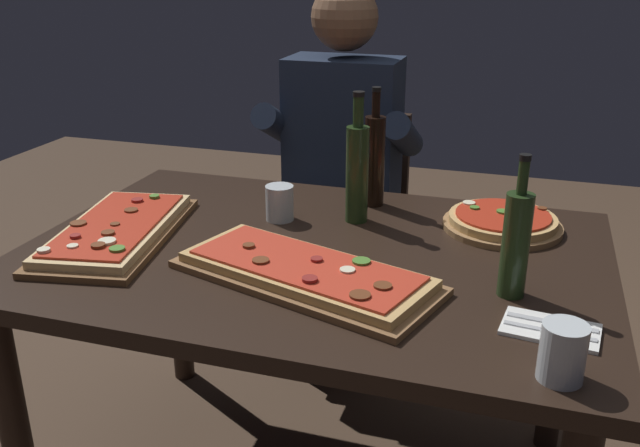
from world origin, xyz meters
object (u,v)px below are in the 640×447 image
(pizza_rectangular_front, at_px, (305,273))
(seated_diner, at_px, (339,162))
(diner_chair, at_px, (348,219))
(wine_bottle_dark, at_px, (516,242))
(dining_table, at_px, (314,285))
(vinegar_bottle_green, at_px, (357,170))
(tumbler_far_side, at_px, (280,203))
(pizza_rectangular_left, at_px, (117,230))
(tumbler_near_camera, at_px, (563,352))
(oil_bottle_amber, at_px, (374,159))
(pizza_round_far, at_px, (502,222))

(pizza_rectangular_front, distance_m, seated_diner, 0.92)
(pizza_rectangular_front, distance_m, diner_chair, 1.07)
(wine_bottle_dark, distance_m, diner_chair, 1.20)
(dining_table, bearing_deg, vinegar_bottle_green, 77.74)
(tumbler_far_side, bearing_deg, seated_diner, 89.55)
(pizza_rectangular_left, distance_m, diner_chair, 1.03)
(tumbler_near_camera, bearing_deg, dining_table, 145.20)
(tumbler_far_side, distance_m, seated_diner, 0.57)
(wine_bottle_dark, xyz_separation_m, oil_bottle_amber, (-0.41, 0.46, 0.02))
(dining_table, bearing_deg, tumbler_near_camera, -34.80)
(pizza_rectangular_front, height_order, tumbler_near_camera, tumbler_near_camera)
(pizza_rectangular_left, xyz_separation_m, seated_diner, (0.35, 0.81, -0.02))
(oil_bottle_amber, distance_m, tumbler_far_side, 0.30)
(wine_bottle_dark, xyz_separation_m, diner_chair, (-0.62, 0.95, -0.37))
(tumbler_near_camera, bearing_deg, seated_diner, 122.26)
(dining_table, relative_size, vinegar_bottle_green, 4.01)
(seated_diner, bearing_deg, tumbler_near_camera, -57.74)
(pizza_rectangular_left, bearing_deg, vinegar_bottle_green, 28.70)
(diner_chair, bearing_deg, wine_bottle_dark, -57.16)
(diner_chair, bearing_deg, dining_table, -80.29)
(dining_table, relative_size, oil_bottle_amber, 4.16)
(pizza_rectangular_left, relative_size, diner_chair, 0.65)
(pizza_round_far, height_order, tumbler_far_side, tumbler_far_side)
(tumbler_near_camera, relative_size, seated_diner, 0.08)
(pizza_round_far, height_order, tumbler_near_camera, tumbler_near_camera)
(wine_bottle_dark, height_order, tumbler_far_side, wine_bottle_dark)
(pizza_rectangular_front, bearing_deg, tumbler_far_side, 118.95)
(dining_table, xyz_separation_m, tumbler_near_camera, (0.57, -0.39, 0.15))
(oil_bottle_amber, xyz_separation_m, tumbler_far_side, (-0.21, -0.19, -0.09))
(pizza_rectangular_left, distance_m, wine_bottle_dark, 0.97)
(pizza_round_far, relative_size, seated_diner, 0.23)
(vinegar_bottle_green, relative_size, diner_chair, 0.40)
(pizza_rectangular_left, xyz_separation_m, pizza_round_far, (0.93, 0.36, -0.00))
(pizza_round_far, distance_m, vinegar_bottle_green, 0.40)
(pizza_rectangular_left, relative_size, oil_bottle_amber, 1.68)
(tumbler_far_side, bearing_deg, diner_chair, 89.63)
(vinegar_bottle_green, bearing_deg, tumbler_near_camera, -49.93)
(wine_bottle_dark, bearing_deg, tumbler_near_camera, -71.84)
(dining_table, distance_m, oil_bottle_amber, 0.43)
(pizza_rectangular_left, xyz_separation_m, diner_chair, (0.35, 0.93, -0.27))
(vinegar_bottle_green, relative_size, seated_diner, 0.26)
(pizza_rectangular_front, xyz_separation_m, tumbler_far_side, (-0.19, 0.33, 0.03))
(pizza_round_far, height_order, wine_bottle_dark, wine_bottle_dark)
(vinegar_bottle_green, xyz_separation_m, tumbler_far_side, (-0.20, -0.05, -0.09))
(oil_bottle_amber, distance_m, diner_chair, 0.66)
(pizza_rectangular_left, height_order, oil_bottle_amber, oil_bottle_amber)
(dining_table, xyz_separation_m, seated_diner, (-0.15, 0.74, 0.10))
(dining_table, height_order, vinegar_bottle_green, vinegar_bottle_green)
(pizza_rectangular_left, height_order, tumbler_near_camera, tumbler_near_camera)
(seated_diner, bearing_deg, diner_chair, 90.00)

